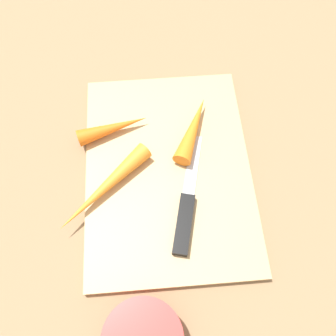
% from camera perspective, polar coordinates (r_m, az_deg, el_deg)
% --- Properties ---
extents(ground_plane, '(1.40, 1.40, 0.00)m').
position_cam_1_polar(ground_plane, '(0.56, 0.00, -0.52)').
color(ground_plane, '#8C6D4C').
extents(cutting_board, '(0.36, 0.26, 0.01)m').
position_cam_1_polar(cutting_board, '(0.55, 0.00, -0.26)').
color(cutting_board, tan).
rests_on(cutting_board, ground_plane).
extents(knife, '(0.20, 0.07, 0.01)m').
position_cam_1_polar(knife, '(0.51, 2.85, -7.86)').
color(knife, '#B7B7BC').
rests_on(knife, cutting_board).
extents(carrot_medium, '(0.13, 0.08, 0.03)m').
position_cam_1_polar(carrot_medium, '(0.57, 4.19, 6.52)').
color(carrot_medium, orange).
rests_on(carrot_medium, cutting_board).
extents(carrot_longest, '(0.14, 0.15, 0.03)m').
position_cam_1_polar(carrot_longest, '(0.53, -10.43, -3.22)').
color(carrot_longest, orange).
rests_on(carrot_longest, cutting_board).
extents(carrot_shortest, '(0.06, 0.12, 0.03)m').
position_cam_1_polar(carrot_shortest, '(0.57, -9.08, 6.55)').
color(carrot_shortest, orange).
rests_on(carrot_shortest, cutting_board).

